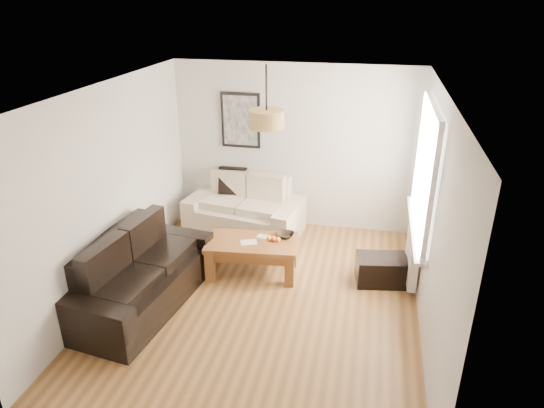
% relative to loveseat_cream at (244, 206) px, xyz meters
% --- Properties ---
extents(floor, '(4.50, 4.50, 0.00)m').
position_rel_loveseat_cream_xyz_m(floor, '(0.70, -1.78, -0.44)').
color(floor, brown).
rests_on(floor, ground).
extents(ceiling, '(3.80, 4.50, 0.00)m').
position_rel_loveseat_cream_xyz_m(ceiling, '(0.70, -1.78, 2.16)').
color(ceiling, white).
rests_on(ceiling, floor).
extents(wall_back, '(3.80, 0.04, 2.60)m').
position_rel_loveseat_cream_xyz_m(wall_back, '(0.70, 0.47, 0.86)').
color(wall_back, silver).
rests_on(wall_back, floor).
extents(wall_front, '(3.80, 0.04, 2.60)m').
position_rel_loveseat_cream_xyz_m(wall_front, '(0.70, -4.03, 0.86)').
color(wall_front, silver).
rests_on(wall_front, floor).
extents(wall_left, '(0.04, 4.50, 2.60)m').
position_rel_loveseat_cream_xyz_m(wall_left, '(-1.20, -1.78, 0.86)').
color(wall_left, silver).
rests_on(wall_left, floor).
extents(wall_right, '(0.04, 4.50, 2.60)m').
position_rel_loveseat_cream_xyz_m(wall_right, '(2.60, -1.78, 0.86)').
color(wall_right, silver).
rests_on(wall_right, floor).
extents(window_bay, '(0.14, 1.90, 1.60)m').
position_rel_loveseat_cream_xyz_m(window_bay, '(2.56, -0.98, 1.16)').
color(window_bay, white).
rests_on(window_bay, wall_right).
extents(radiator, '(0.10, 0.90, 0.52)m').
position_rel_loveseat_cream_xyz_m(radiator, '(2.52, -0.98, -0.06)').
color(radiator, white).
rests_on(radiator, wall_right).
extents(poster, '(0.62, 0.04, 0.87)m').
position_rel_loveseat_cream_xyz_m(poster, '(-0.15, 0.44, 1.26)').
color(poster, black).
rests_on(poster, wall_back).
extents(pendant_shade, '(0.40, 0.40, 0.20)m').
position_rel_loveseat_cream_xyz_m(pendant_shade, '(0.70, -1.48, 1.79)').
color(pendant_shade, tan).
rests_on(pendant_shade, ceiling).
extents(loveseat_cream, '(1.90, 1.24, 0.88)m').
position_rel_loveseat_cream_xyz_m(loveseat_cream, '(0.00, 0.00, 0.00)').
color(loveseat_cream, beige).
rests_on(loveseat_cream, floor).
extents(sofa_leather, '(1.26, 2.15, 0.88)m').
position_rel_loveseat_cream_xyz_m(sofa_leather, '(-0.73, -2.15, 0.00)').
color(sofa_leather, black).
rests_on(sofa_leather, floor).
extents(coffee_table, '(1.27, 0.78, 0.49)m').
position_rel_loveseat_cream_xyz_m(coffee_table, '(0.43, -1.20, -0.19)').
color(coffee_table, brown).
rests_on(coffee_table, floor).
extents(ottoman, '(0.71, 0.52, 0.37)m').
position_rel_loveseat_cream_xyz_m(ottoman, '(2.15, -1.07, -0.25)').
color(ottoman, black).
rests_on(ottoman, floor).
extents(cushion_left, '(0.45, 0.16, 0.44)m').
position_rel_loveseat_cream_xyz_m(cushion_left, '(-0.24, 0.21, 0.33)').
color(cushion_left, black).
rests_on(cushion_left, loveseat_cream).
extents(cushion_right, '(0.39, 0.16, 0.38)m').
position_rel_loveseat_cream_xyz_m(cushion_right, '(0.35, 0.21, 0.30)').
color(cushion_right, black).
rests_on(cushion_right, loveseat_cream).
extents(fruit_bowl, '(0.24, 0.24, 0.06)m').
position_rel_loveseat_cream_xyz_m(fruit_bowl, '(0.85, -0.99, 0.08)').
color(fruit_bowl, black).
rests_on(fruit_bowl, coffee_table).
extents(orange_a, '(0.09, 0.09, 0.07)m').
position_rel_loveseat_cream_xyz_m(orange_a, '(0.71, -1.15, 0.10)').
color(orange_a, '#FF5615').
rests_on(orange_a, fruit_bowl).
extents(orange_b, '(0.07, 0.07, 0.06)m').
position_rel_loveseat_cream_xyz_m(orange_b, '(0.78, -1.16, 0.10)').
color(orange_b, orange).
rests_on(orange_b, fruit_bowl).
extents(orange_c, '(0.09, 0.09, 0.07)m').
position_rel_loveseat_cream_xyz_m(orange_c, '(0.65, -1.15, 0.10)').
color(orange_c, orange).
rests_on(orange_c, fruit_bowl).
extents(papers, '(0.25, 0.22, 0.01)m').
position_rel_loveseat_cream_xyz_m(papers, '(0.40, -1.25, 0.06)').
color(papers, white).
rests_on(papers, coffee_table).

